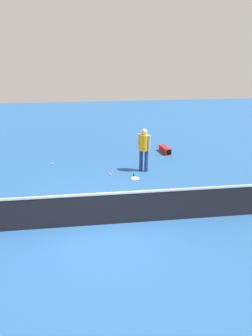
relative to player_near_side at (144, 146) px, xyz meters
The scene contains 8 objects.
ground_plane 4.27m from the player_near_side, 63.40° to the left, with size 40.00×40.00×0.00m, color #265693.
court_net 4.18m from the player_near_side, 63.40° to the left, with size 10.09×0.09×1.07m.
player_near_side is the anchor object (origin of this frame).
tennis_racket_near_player 1.30m from the player_near_side, 57.93° to the left, with size 0.32×0.58×0.03m.
tennis_ball_near_player 1.67m from the player_near_side, 12.07° to the left, with size 0.07×0.07×0.07m, color #C6E033.
tennis_ball_by_net 3.96m from the player_near_side, 17.76° to the right, with size 0.07×0.07×0.07m, color #C6E033.
tennis_ball_midcourt 5.32m from the player_near_side, 29.66° to the left, with size 0.07×0.07×0.07m, color #C6E033.
equipment_bag 2.57m from the player_near_side, 124.84° to the right, with size 0.42×0.84×0.28m.
Camera 1 is at (0.23, 7.27, 4.60)m, focal length 32.67 mm.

